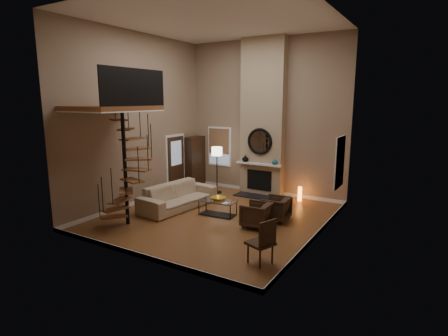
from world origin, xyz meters
The scene contains 33 objects.
ground centered at (0.00, 0.00, -0.01)m, with size 6.00×6.50×0.01m, color #925B2F.
back_wall centered at (0.00, 3.25, 2.75)m, with size 6.00×0.02×5.50m, color #91765D.
front_wall centered at (0.00, -3.25, 2.75)m, with size 6.00×0.02×5.50m, color #91765D.
left_wall centered at (-3.00, 0.00, 2.75)m, with size 0.02×6.50×5.50m, color #91765D.
right_wall centered at (3.00, 0.00, 2.75)m, with size 0.02×6.50×5.50m, color #91765D.
ceiling centered at (0.00, 0.00, 5.50)m, with size 6.00×6.50×0.01m, color silver.
baseboard_back centered at (0.00, 3.24, 0.06)m, with size 6.00×0.02×0.12m, color white.
baseboard_front centered at (0.00, -3.24, 0.06)m, with size 6.00×0.02×0.12m, color white.
baseboard_left centered at (-2.99, 0.00, 0.06)m, with size 0.02×6.50×0.12m, color white.
baseboard_right centered at (2.99, 0.00, 0.06)m, with size 0.02×6.50×0.12m, color white.
chimney_breast centered at (0.00, 3.06, 2.75)m, with size 1.60×0.38×5.50m, color tan.
hearth centered at (0.00, 2.57, 0.02)m, with size 1.50×0.60×0.04m, color black.
firebox centered at (0.00, 2.86, 0.55)m, with size 0.95×0.02×0.72m, color black.
mantel centered at (0.00, 2.78, 1.15)m, with size 1.70×0.18×0.06m, color white.
mirror_frame centered at (0.00, 2.84, 1.95)m, with size 0.94×0.94×0.10m, color black.
mirror_disc centered at (0.00, 2.85, 1.95)m, with size 0.80×0.80×0.01m, color white.
vase_left centered at (-0.55, 2.82, 1.30)m, with size 0.24×0.24×0.25m, color black.
vase_right centered at (0.60, 2.82, 1.28)m, with size 0.20×0.20×0.21m, color #185056.
window_back centered at (-1.90, 3.22, 1.62)m, with size 1.02×0.06×1.52m.
window_right centered at (2.97, 2.00, 1.63)m, with size 0.06×1.02×1.52m.
entry_door centered at (-2.95, 1.80, 1.05)m, with size 0.10×1.05×2.16m.
loft centered at (-2.04, -1.80, 3.24)m, with size 1.70×2.20×1.09m.
spiral_stair centered at (-1.78, -1.79, 1.78)m, with size 1.47×1.47×4.06m.
hutch centered at (-2.80, 2.79, 0.95)m, with size 0.43×0.92×2.05m, color #321D10.
sofa centered at (-1.52, 0.11, 0.40)m, with size 2.67×1.04×0.78m, color tan.
armchair_near centered at (1.68, 0.59, 0.35)m, with size 0.72×0.74×0.68m, color #3A281B.
armchair_far centered at (1.44, -0.20, 0.35)m, with size 0.71×0.73×0.66m, color #3A281B.
coffee_table centered at (-0.06, 0.14, 0.28)m, with size 1.15×0.64×0.43m.
bowl centered at (-0.06, 0.19, 0.50)m, with size 0.43×0.43×0.11m, color gold.
book centered at (0.29, -0.01, 0.46)m, with size 0.18×0.24×0.02m, color gray.
floor_lamp centered at (-1.48, 2.36, 1.41)m, with size 0.39×0.39×1.70m.
accent_lamp centered at (1.53, 2.86, 0.25)m, with size 0.13×0.13×0.48m, color orange.
side_chair centered at (2.47, -2.14, 0.53)m, with size 0.63×0.63×1.02m.
Camera 1 is at (5.38, -8.57, 3.41)m, focal length 28.75 mm.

